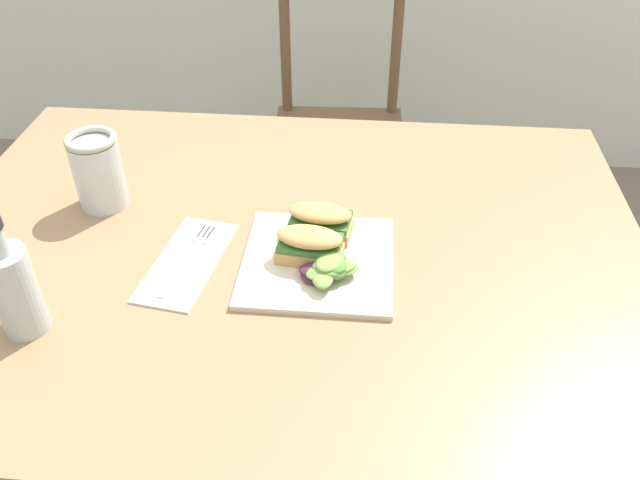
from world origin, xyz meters
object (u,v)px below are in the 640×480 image
(plate_lunch, at_px, (318,263))
(sandwich_half_back, at_px, (320,220))
(fork_on_napkin, at_px, (192,253))
(mason_jar_iced_tea, at_px, (99,174))
(bottle_cold_brew, at_px, (16,293))
(chair_wooden_far, at_px, (338,131))
(dining_table, at_px, (285,299))
(sandwich_half_front, at_px, (310,244))

(plate_lunch, relative_size, sandwich_half_back, 2.16)
(fork_on_napkin, bearing_deg, mason_jar_iced_tea, 145.02)
(bottle_cold_brew, bearing_deg, mason_jar_iced_tea, 89.64)
(plate_lunch, distance_m, bottle_cold_brew, 0.44)
(chair_wooden_far, distance_m, sandwich_half_back, 0.98)
(sandwich_half_back, bearing_deg, plate_lunch, -87.95)
(fork_on_napkin, bearing_deg, sandwich_half_back, 17.93)
(bottle_cold_brew, bearing_deg, plate_lunch, 23.41)
(dining_table, bearing_deg, fork_on_napkin, -163.18)
(plate_lunch, xyz_separation_m, sandwich_half_front, (-0.01, 0.00, 0.03))
(dining_table, relative_size, sandwich_half_front, 10.92)
(chair_wooden_far, height_order, plate_lunch, chair_wooden_far)
(dining_table, height_order, mason_jar_iced_tea, mason_jar_iced_tea)
(plate_lunch, distance_m, sandwich_half_back, 0.08)
(plate_lunch, height_order, mason_jar_iced_tea, mason_jar_iced_tea)
(sandwich_half_front, distance_m, mason_jar_iced_tea, 0.41)
(chair_wooden_far, relative_size, plate_lunch, 3.61)
(dining_table, relative_size, mason_jar_iced_tea, 8.87)
(plate_lunch, xyz_separation_m, fork_on_napkin, (-0.21, 0.00, 0.00))
(dining_table, xyz_separation_m, bottle_cold_brew, (-0.34, -0.22, 0.19))
(chair_wooden_far, distance_m, bottle_cold_brew, 1.28)
(plate_lunch, xyz_separation_m, mason_jar_iced_tea, (-0.40, 0.14, 0.06))
(fork_on_napkin, distance_m, mason_jar_iced_tea, 0.24)
(dining_table, xyz_separation_m, fork_on_napkin, (-0.14, -0.04, 0.13))
(bottle_cold_brew, height_order, mason_jar_iced_tea, bottle_cold_brew)
(dining_table, relative_size, plate_lunch, 5.06)
(dining_table, distance_m, sandwich_half_back, 0.17)
(fork_on_napkin, distance_m, bottle_cold_brew, 0.27)
(plate_lunch, bearing_deg, dining_table, 142.88)
(dining_table, distance_m, plate_lunch, 0.15)
(fork_on_napkin, bearing_deg, dining_table, 16.82)
(sandwich_half_front, relative_size, bottle_cold_brew, 0.59)
(sandwich_half_front, bearing_deg, fork_on_napkin, -179.95)
(dining_table, height_order, plate_lunch, plate_lunch)
(sandwich_half_back, height_order, mason_jar_iced_tea, mason_jar_iced_tea)
(sandwich_half_back, bearing_deg, bottle_cold_brew, -148.57)
(sandwich_half_front, distance_m, fork_on_napkin, 0.20)
(fork_on_napkin, bearing_deg, bottle_cold_brew, -137.63)
(chair_wooden_far, distance_m, sandwich_half_front, 1.04)
(chair_wooden_far, bearing_deg, sandwich_half_front, -89.04)
(plate_lunch, height_order, fork_on_napkin, plate_lunch)
(sandwich_half_back, bearing_deg, fork_on_napkin, -162.07)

